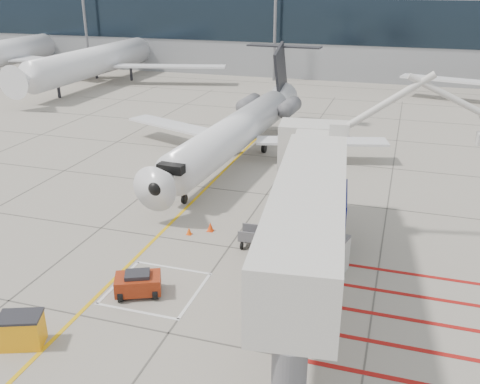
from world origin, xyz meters
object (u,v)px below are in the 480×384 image
(pushback_tug, at_px, (138,283))
(regional_jet, at_px, (224,120))
(spill_bin, at_px, (22,330))
(jet_bridge, at_px, (307,228))

(pushback_tug, bearing_deg, regional_jet, 71.32)
(pushback_tug, distance_m, spill_bin, 5.44)
(regional_jet, bearing_deg, spill_bin, -89.05)
(jet_bridge, relative_size, pushback_tug, 9.49)
(regional_jet, distance_m, pushback_tug, 18.05)
(regional_jet, bearing_deg, jet_bridge, -57.01)
(regional_jet, bearing_deg, pushback_tug, -80.94)
(regional_jet, relative_size, jet_bridge, 1.51)
(jet_bridge, bearing_deg, regional_jet, 113.11)
(regional_jet, xyz_separation_m, jet_bridge, (9.33, -16.38, 0.03))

